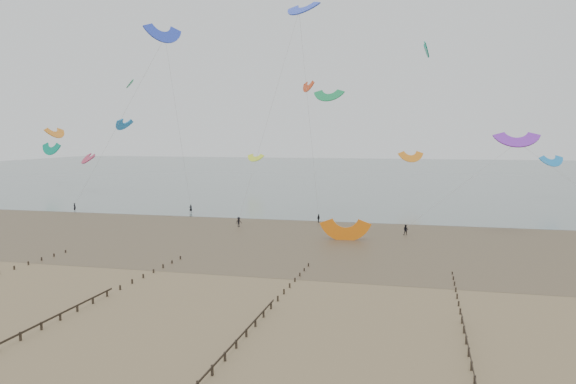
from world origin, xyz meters
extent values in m
plane|color=brown|center=(0.00, 0.00, 0.00)|extent=(500.00, 500.00, 0.00)
plane|color=#475654|center=(0.00, 200.00, 0.03)|extent=(500.00, 500.00, 0.00)
plane|color=#473A28|center=(0.00, 35.00, 0.01)|extent=(500.00, 500.00, 0.00)
ellipsoid|color=slate|center=(-18.00, 22.00, 0.01)|extent=(23.60, 14.36, 0.01)
ellipsoid|color=slate|center=(12.00, 38.00, 0.01)|extent=(33.64, 18.32, 0.01)
ellipsoid|color=slate|center=(-40.00, 40.00, 0.01)|extent=(26.95, 14.22, 0.01)
cube|color=black|center=(-32.00, 1.47, 0.23)|extent=(0.16, 0.16, 0.57)
cube|color=black|center=(-32.00, 4.11, 0.22)|extent=(0.16, 0.16, 0.54)
cube|color=black|center=(-32.00, 6.74, 0.20)|extent=(0.16, 0.16, 0.51)
cube|color=black|center=(-32.00, 9.37, 0.19)|extent=(0.16, 0.16, 0.48)
cube|color=black|center=(-32.00, 12.00, 0.17)|extent=(0.16, 0.16, 0.45)
cube|color=black|center=(-14.00, -19.58, 0.35)|extent=(0.16, 0.16, 0.80)
cube|color=black|center=(-14.00, -16.95, 0.33)|extent=(0.16, 0.16, 0.77)
cube|color=black|center=(-14.00, -14.32, 0.32)|extent=(0.16, 0.16, 0.74)
cube|color=black|center=(-14.00, -11.68, 0.31)|extent=(0.16, 0.16, 0.71)
cube|color=black|center=(-14.00, -9.05, 0.29)|extent=(0.16, 0.16, 0.68)
cube|color=black|center=(-14.00, -6.42, 0.28)|extent=(0.16, 0.16, 0.65)
cube|color=black|center=(-14.00, -3.79, 0.26)|extent=(0.16, 0.16, 0.62)
cube|color=black|center=(-14.00, -1.16, 0.25)|extent=(0.16, 0.16, 0.59)
cube|color=black|center=(-14.00, 1.47, 0.23)|extent=(0.16, 0.16, 0.57)
cube|color=black|center=(-14.00, 4.11, 0.22)|extent=(0.16, 0.16, 0.54)
cube|color=black|center=(-14.00, 6.74, 0.20)|extent=(0.16, 0.16, 0.51)
cube|color=black|center=(-14.00, 9.37, 0.19)|extent=(0.16, 0.16, 0.48)
cube|color=black|center=(-14.00, 12.00, 0.17)|extent=(0.16, 0.16, 0.45)
cube|color=black|center=(-14.00, -21.75, 0.62)|extent=(0.06, 32.50, 0.18)
cube|color=black|center=(4.00, -22.21, 0.36)|extent=(0.16, 0.16, 0.83)
cube|color=black|center=(4.00, -19.58, 0.35)|extent=(0.16, 0.16, 0.80)
cube|color=black|center=(4.00, -16.95, 0.33)|extent=(0.16, 0.16, 0.77)
cube|color=black|center=(4.00, -14.32, 0.32)|extent=(0.16, 0.16, 0.74)
cube|color=black|center=(4.00, -11.68, 0.31)|extent=(0.16, 0.16, 0.71)
cube|color=black|center=(4.00, -9.05, 0.29)|extent=(0.16, 0.16, 0.68)
cube|color=black|center=(4.00, -6.42, 0.28)|extent=(0.16, 0.16, 0.65)
cube|color=black|center=(4.00, -3.79, 0.26)|extent=(0.16, 0.16, 0.62)
cube|color=black|center=(4.00, -1.16, 0.25)|extent=(0.16, 0.16, 0.59)
cube|color=black|center=(4.00, 1.47, 0.23)|extent=(0.16, 0.16, 0.57)
cube|color=black|center=(4.00, 4.11, 0.22)|extent=(0.16, 0.16, 0.54)
cube|color=black|center=(4.00, 6.74, 0.20)|extent=(0.16, 0.16, 0.51)
cube|color=black|center=(4.00, 9.37, 0.19)|extent=(0.16, 0.16, 0.48)
cube|color=black|center=(4.00, 12.00, 0.17)|extent=(0.16, 0.16, 0.45)
cube|color=black|center=(4.00, -21.75, 0.62)|extent=(0.06, 32.50, 0.18)
cube|color=black|center=(22.00, -19.58, 0.35)|extent=(0.16, 0.16, 0.80)
cube|color=black|center=(22.00, -16.95, 0.33)|extent=(0.16, 0.16, 0.77)
cube|color=black|center=(22.00, -14.32, 0.32)|extent=(0.16, 0.16, 0.74)
cube|color=black|center=(22.00, -11.68, 0.31)|extent=(0.16, 0.16, 0.71)
cube|color=black|center=(22.00, -9.05, 0.29)|extent=(0.16, 0.16, 0.68)
cube|color=black|center=(22.00, -6.42, 0.28)|extent=(0.16, 0.16, 0.65)
cube|color=black|center=(22.00, -3.79, 0.26)|extent=(0.16, 0.16, 0.62)
cube|color=black|center=(22.00, -1.16, 0.25)|extent=(0.16, 0.16, 0.59)
cube|color=black|center=(22.00, 1.47, 0.23)|extent=(0.16, 0.16, 0.57)
cube|color=black|center=(22.00, 4.11, 0.22)|extent=(0.16, 0.16, 0.54)
cube|color=black|center=(22.00, 6.74, 0.20)|extent=(0.16, 0.16, 0.51)
cube|color=black|center=(22.00, 9.37, 0.19)|extent=(0.16, 0.16, 0.48)
cube|color=black|center=(22.00, 12.00, 0.17)|extent=(0.16, 0.16, 0.45)
imported|color=black|center=(-57.44, 51.43, 0.93)|extent=(0.78, 0.63, 1.87)
imported|color=black|center=(-14.87, 39.69, 0.94)|extent=(1.36, 1.35, 1.88)
imported|color=black|center=(-31.38, 55.67, 0.90)|extent=(0.77, 0.76, 1.79)
imported|color=black|center=(15.57, 38.33, 0.91)|extent=(0.99, 0.83, 1.82)
imported|color=black|center=(-1.44, 48.49, 0.83)|extent=(0.71, 1.05, 1.66)
camera|label=1|loc=(18.27, -58.20, 17.05)|focal=35.00mm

